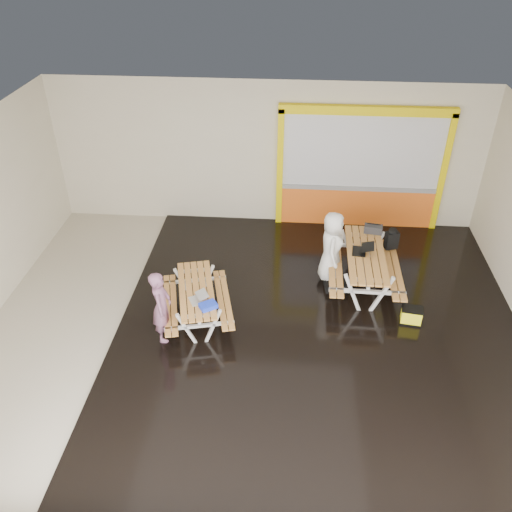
# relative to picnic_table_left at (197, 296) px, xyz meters

# --- Properties ---
(room) EXTENTS (10.02, 8.02, 3.52)m
(room) POSITION_rel_picnic_table_left_xyz_m (1.05, -0.13, 1.19)
(room) COLOR beige
(room) RESTS_ON ground
(deck) EXTENTS (7.50, 7.98, 0.05)m
(deck) POSITION_rel_picnic_table_left_xyz_m (2.30, -0.13, -0.53)
(deck) COLOR black
(deck) RESTS_ON room
(kiosk) EXTENTS (3.88, 0.16, 3.00)m
(kiosk) POSITION_rel_picnic_table_left_xyz_m (3.25, 3.80, 0.89)
(kiosk) COLOR orange
(kiosk) RESTS_ON room
(picnic_table_left) EXTENTS (1.61, 2.04, 0.72)m
(picnic_table_left) POSITION_rel_picnic_table_left_xyz_m (0.00, 0.00, 0.00)
(picnic_table_left) COLOR #D28E43
(picnic_table_left) RESTS_ON deck
(picnic_table_right) EXTENTS (1.48, 2.14, 0.85)m
(picnic_table_right) POSITION_rel_picnic_table_left_xyz_m (3.21, 1.27, 0.09)
(picnic_table_right) COLOR #D28E43
(picnic_table_right) RESTS_ON deck
(person_left) EXTENTS (0.36, 0.53, 1.41)m
(person_left) POSITION_rel_picnic_table_left_xyz_m (-0.51, -0.59, 0.20)
(person_left) COLOR #7F506C
(person_left) RESTS_ON deck
(person_right) EXTENTS (0.51, 0.76, 1.51)m
(person_right) POSITION_rel_picnic_table_left_xyz_m (2.53, 1.40, 0.33)
(person_right) COLOR white
(person_right) RESTS_ON deck
(laptop_left) EXTENTS (0.42, 0.40, 0.14)m
(laptop_left) POSITION_rel_picnic_table_left_xyz_m (0.09, -0.32, 0.21)
(laptop_left) COLOR silver
(laptop_left) RESTS_ON picnic_table_left
(laptop_right) EXTENTS (0.45, 0.41, 0.18)m
(laptop_right) POSITION_rel_picnic_table_left_xyz_m (3.13, 1.30, 0.35)
(laptop_right) COLOR black
(laptop_right) RESTS_ON picnic_table_right
(blue_pouch) EXTENTS (0.36, 0.34, 0.09)m
(blue_pouch) POSITION_rel_picnic_table_left_xyz_m (0.31, -0.51, 0.21)
(blue_pouch) COLOR blue
(blue_pouch) RESTS_ON picnic_table_left
(toolbox) EXTENTS (0.40, 0.25, 0.22)m
(toolbox) POSITION_rel_picnic_table_left_xyz_m (3.43, 2.08, 0.38)
(toolbox) COLOR black
(toolbox) RESTS_ON picnic_table_right
(backpack) EXTENTS (0.31, 0.25, 0.45)m
(backpack) POSITION_rel_picnic_table_left_xyz_m (3.82, 1.96, 0.22)
(backpack) COLOR black
(backpack) RESTS_ON picnic_table_right
(dark_case) EXTENTS (0.50, 0.40, 0.17)m
(dark_case) POSITION_rel_picnic_table_left_xyz_m (2.67, 1.12, -0.42)
(dark_case) COLOR black
(dark_case) RESTS_ON deck
(fluke_bag) EXTENTS (0.42, 0.31, 0.34)m
(fluke_bag) POSITION_rel_picnic_table_left_xyz_m (4.02, 0.16, -0.34)
(fluke_bag) COLOR black
(fluke_bag) RESTS_ON deck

